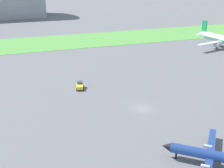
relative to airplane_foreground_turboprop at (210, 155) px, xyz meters
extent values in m
plane|color=slate|center=(-2.08, 24.65, -2.18)|extent=(600.00, 600.00, 0.00)
cube|color=#549342|center=(-2.08, 98.82, -2.14)|extent=(360.00, 28.00, 0.08)
cylinder|color=navy|center=(-0.28, 0.22, -0.01)|extent=(11.33, 9.48, 1.81)
cone|color=black|center=(-5.95, 4.70, -0.01)|extent=(2.52, 2.51, 1.77)
cube|color=#19479E|center=(-0.28, 0.22, -0.15)|extent=(10.78, 9.06, 0.25)
cube|color=navy|center=(3.09, 3.89, -0.33)|extent=(7.15, 8.58, 0.18)
cylinder|color=#B7BABF|center=(-2.36, -2.19, -0.33)|extent=(1.49, 1.35, 0.58)
cylinder|color=#B7BABF|center=(1.58, 2.80, -0.33)|extent=(1.49, 1.35, 0.58)
cylinder|color=black|center=(-4.53, 3.58, -1.55)|extent=(0.33, 0.33, 1.26)
cylinder|color=black|center=(1.54, 1.06, -1.55)|extent=(0.33, 0.33, 1.26)
cone|color=silver|center=(50.14, 78.84, 1.85)|extent=(3.72, 4.61, 2.87)
cube|color=#198C4C|center=(52.90, 66.97, 1.21)|extent=(7.65, 19.96, 0.45)
cube|color=silver|center=(45.99, 65.96, 0.89)|extent=(14.03, 5.14, 0.32)
cylinder|color=#B7BABF|center=(48.43, 66.52, -0.25)|extent=(2.50, 3.79, 1.76)
cube|color=#198C4C|center=(50.27, 78.28, 5.37)|extent=(0.97, 2.63, 4.64)
cube|color=silver|center=(52.25, 78.74, 1.77)|extent=(4.35, 2.62, 0.26)
cube|color=silver|center=(48.29, 77.82, 1.77)|extent=(4.35, 2.62, 0.26)
cylinder|color=black|center=(50.13, 67.81, -1.17)|extent=(0.57, 0.57, 2.03)
cube|color=yellow|center=(-14.07, 41.82, -1.38)|extent=(2.60, 3.92, 0.90)
cube|color=#334C60|center=(-13.83, 42.80, -0.58)|extent=(1.78, 1.62, 0.70)
cylinder|color=black|center=(-14.64, 43.26, -1.83)|extent=(0.41, 0.74, 0.70)
cylinder|color=black|center=(-12.89, 42.83, -1.83)|extent=(0.41, 0.74, 0.70)
cylinder|color=black|center=(-15.24, 40.81, -1.83)|extent=(0.41, 0.74, 0.70)
cylinder|color=black|center=(-13.49, 40.39, -1.83)|extent=(0.41, 0.74, 0.70)
cube|color=#9399A3|center=(-31.73, 178.65, 6.30)|extent=(46.35, 25.77, 16.96)
camera|label=1|loc=(-30.33, -37.97, 31.34)|focal=49.36mm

